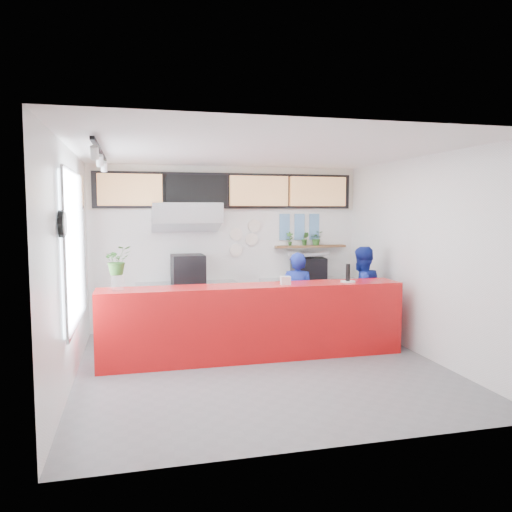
{
  "coord_description": "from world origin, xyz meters",
  "views": [
    {
      "loc": [
        -1.71,
        -6.65,
        2.2
      ],
      "look_at": [
        0.1,
        0.7,
        1.5
      ],
      "focal_mm": 35.0,
      "sensor_mm": 36.0,
      "label": 1
    }
  ],
  "objects_px": {
    "espresso_machine": "(309,268)",
    "staff_right": "(361,293)",
    "pepper_mill": "(348,273)",
    "staff_center": "(297,298)",
    "panini_oven": "(188,269)",
    "service_counter": "(254,322)"
  },
  "relations": [
    {
      "from": "panini_oven",
      "to": "pepper_mill",
      "type": "bearing_deg",
      "value": -41.51
    },
    {
      "from": "service_counter",
      "to": "staff_center",
      "type": "height_order",
      "value": "staff_center"
    },
    {
      "from": "service_counter",
      "to": "panini_oven",
      "type": "bearing_deg",
      "value": 113.43
    },
    {
      "from": "panini_oven",
      "to": "espresso_machine",
      "type": "xyz_separation_m",
      "value": [
        2.27,
        0.0,
        -0.05
      ]
    },
    {
      "from": "service_counter",
      "to": "panini_oven",
      "type": "distance_m",
      "value": 2.05
    },
    {
      "from": "service_counter",
      "to": "staff_right",
      "type": "relative_size",
      "value": 2.84
    },
    {
      "from": "espresso_machine",
      "to": "pepper_mill",
      "type": "relative_size",
      "value": 2.33
    },
    {
      "from": "staff_right",
      "to": "pepper_mill",
      "type": "distance_m",
      "value": 0.98
    },
    {
      "from": "panini_oven",
      "to": "pepper_mill",
      "type": "distance_m",
      "value": 2.91
    },
    {
      "from": "espresso_machine",
      "to": "staff_right",
      "type": "distance_m",
      "value": 1.32
    },
    {
      "from": "staff_right",
      "to": "staff_center",
      "type": "bearing_deg",
      "value": -14.36
    },
    {
      "from": "panini_oven",
      "to": "staff_right",
      "type": "height_order",
      "value": "staff_right"
    },
    {
      "from": "panini_oven",
      "to": "espresso_machine",
      "type": "distance_m",
      "value": 2.27
    },
    {
      "from": "staff_center",
      "to": "panini_oven",
      "type": "bearing_deg",
      "value": -11.31
    },
    {
      "from": "service_counter",
      "to": "espresso_machine",
      "type": "distance_m",
      "value": 2.4
    },
    {
      "from": "espresso_machine",
      "to": "pepper_mill",
      "type": "distance_m",
      "value": 1.86
    },
    {
      "from": "panini_oven",
      "to": "staff_right",
      "type": "distance_m",
      "value": 3.05
    },
    {
      "from": "espresso_machine",
      "to": "staff_center",
      "type": "relative_size",
      "value": 0.41
    },
    {
      "from": "espresso_machine",
      "to": "staff_right",
      "type": "height_order",
      "value": "staff_right"
    },
    {
      "from": "panini_oven",
      "to": "espresso_machine",
      "type": "relative_size",
      "value": 0.91
    },
    {
      "from": "staff_right",
      "to": "panini_oven",
      "type": "bearing_deg",
      "value": -36.78
    },
    {
      "from": "espresso_machine",
      "to": "pepper_mill",
      "type": "height_order",
      "value": "pepper_mill"
    }
  ]
}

